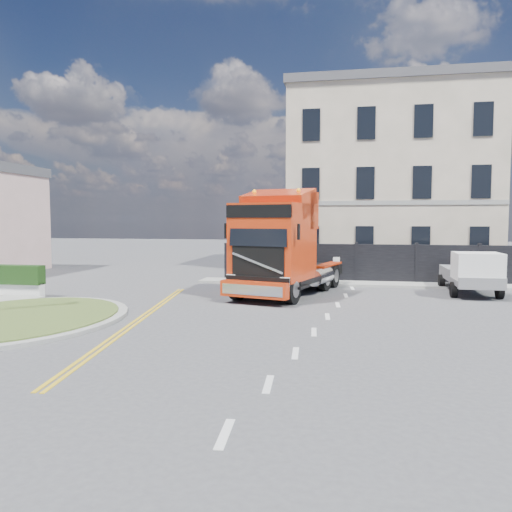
# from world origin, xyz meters

# --- Properties ---
(ground) EXTENTS (120.00, 120.00, 0.00)m
(ground) POSITION_xyz_m (0.00, 0.00, 0.00)
(ground) COLOR #424244
(ground) RESTS_ON ground
(traffic_island) EXTENTS (6.80, 6.80, 0.17)m
(traffic_island) POSITION_xyz_m (-7.00, -3.00, 0.08)
(traffic_island) COLOR gray
(traffic_island) RESTS_ON ground
(hoarding_fence) EXTENTS (18.80, 0.25, 2.00)m
(hoarding_fence) POSITION_xyz_m (6.55, 9.00, 1.00)
(hoarding_fence) COLOR black
(hoarding_fence) RESTS_ON ground
(georgian_building) EXTENTS (12.30, 10.30, 12.80)m
(georgian_building) POSITION_xyz_m (6.00, 16.50, 5.77)
(georgian_building) COLOR beige
(georgian_building) RESTS_ON ground
(pavement_far) EXTENTS (20.00, 1.60, 0.12)m
(pavement_far) POSITION_xyz_m (6.00, 8.10, 0.06)
(pavement_far) COLOR gray
(pavement_far) RESTS_ON ground
(truck) EXTENTS (4.62, 7.86, 4.43)m
(truck) POSITION_xyz_m (0.75, 3.71, 1.98)
(truck) COLOR black
(truck) RESTS_ON ground
(flatbed_pickup) EXTENTS (2.05, 4.59, 1.90)m
(flatbed_pickup) POSITION_xyz_m (8.90, 5.29, 1.02)
(flatbed_pickup) COLOR slate
(flatbed_pickup) RESTS_ON ground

